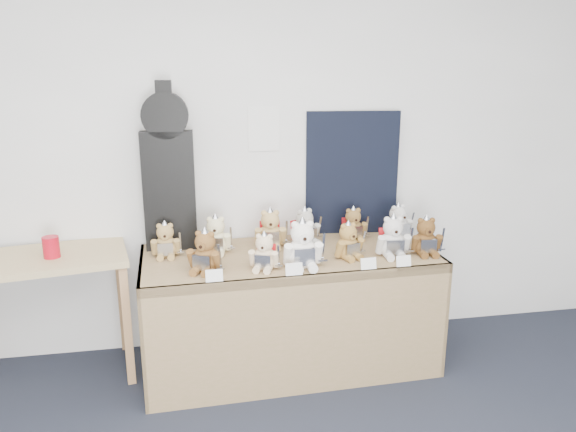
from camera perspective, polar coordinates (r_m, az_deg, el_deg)
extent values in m
plane|color=silver|center=(3.79, -6.94, 6.04)|extent=(6.00, 0.00, 6.00)
cube|color=white|center=(3.79, -2.48, 8.86)|extent=(0.21, 0.00, 0.30)
cube|color=olive|center=(3.60, 0.15, -4.28)|extent=(1.89, 0.84, 0.06)
cube|color=olive|center=(3.41, 1.55, -12.11)|extent=(1.87, 0.08, 0.78)
cube|color=olive|center=(3.67, -14.33, -10.48)|extent=(0.04, 0.78, 0.78)
cube|color=olive|center=(4.02, 13.25, -8.04)|extent=(0.04, 0.78, 0.78)
cube|color=tan|center=(3.73, -23.76, -4.07)|extent=(1.07, 0.71, 0.04)
cube|color=olive|center=(3.65, -16.01, -10.70)|extent=(0.06, 0.06, 0.78)
cube|color=olive|center=(4.08, -16.55, -7.88)|extent=(0.06, 0.06, 0.78)
cube|color=black|center=(3.66, -11.96, 2.48)|extent=(0.33, 0.11, 0.77)
cylinder|color=black|center=(3.59, -12.39, 9.97)|extent=(0.29, 0.11, 0.29)
cube|color=black|center=(3.58, -12.50, 11.80)|extent=(0.10, 0.09, 0.19)
cube|color=black|center=(3.94, 6.51, 4.31)|extent=(0.64, 0.09, 0.86)
cylinder|color=#B70C1D|center=(3.66, -22.93, -2.93)|extent=(0.10, 0.10, 0.13)
ellipsoid|color=brown|center=(3.32, -8.35, -4.41)|extent=(0.21, 0.20, 0.16)
sphere|color=brown|center=(3.28, -8.42, -2.61)|extent=(0.12, 0.12, 0.12)
cylinder|color=brown|center=(3.24, -8.77, -3.04)|extent=(0.06, 0.05, 0.05)
sphere|color=black|center=(3.22, -8.89, -3.13)|extent=(0.02, 0.02, 0.02)
sphere|color=brown|center=(3.28, -9.08, -1.78)|extent=(0.04, 0.04, 0.04)
sphere|color=brown|center=(3.25, -7.82, -1.89)|extent=(0.04, 0.04, 0.04)
cylinder|color=brown|center=(3.32, -9.73, -4.26)|extent=(0.08, 0.10, 0.12)
cylinder|color=brown|center=(3.27, -7.23, -4.52)|extent=(0.08, 0.10, 0.12)
cylinder|color=brown|center=(3.30, -9.29, -5.44)|extent=(0.09, 0.12, 0.05)
cylinder|color=brown|center=(3.27, -8.11, -5.57)|extent=(0.09, 0.12, 0.05)
cube|color=silver|center=(3.26, -8.78, -4.71)|extent=(0.10, 0.06, 0.09)
cone|color=silver|center=(3.26, -8.46, -1.76)|extent=(0.10, 0.10, 0.08)
cube|color=silver|center=(3.24, -6.92, -4.23)|extent=(0.03, 0.04, 0.17)
cube|color=silver|center=(3.26, -6.88, -5.31)|extent=(0.05, 0.03, 0.01)
ellipsoid|color=beige|center=(3.32, -2.40, -4.37)|extent=(0.18, 0.16, 0.14)
sphere|color=beige|center=(3.29, -2.42, -2.79)|extent=(0.11, 0.11, 0.11)
cylinder|color=beige|center=(3.25, -2.58, -3.17)|extent=(0.05, 0.04, 0.04)
sphere|color=black|center=(3.24, -2.64, -3.26)|extent=(0.02, 0.02, 0.02)
sphere|color=beige|center=(3.28, -3.02, -2.07)|extent=(0.03, 0.03, 0.03)
sphere|color=beige|center=(3.27, -1.84, -2.13)|extent=(0.03, 0.03, 0.03)
cylinder|color=beige|center=(3.32, -3.63, -4.29)|extent=(0.06, 0.09, 0.11)
cylinder|color=beige|center=(3.29, -1.30, -4.42)|extent=(0.06, 0.09, 0.11)
cylinder|color=beige|center=(3.30, -3.13, -5.30)|extent=(0.07, 0.10, 0.04)
cylinder|color=beige|center=(3.28, -2.01, -5.37)|extent=(0.07, 0.10, 0.04)
cube|color=silver|center=(3.27, -2.60, -4.64)|extent=(0.09, 0.05, 0.08)
cone|color=silver|center=(3.28, -2.43, -2.04)|extent=(0.09, 0.09, 0.07)
cube|color=silver|center=(3.27, -0.96, -4.15)|extent=(0.02, 0.04, 0.15)
cube|color=silver|center=(3.29, -0.95, -5.10)|extent=(0.04, 0.02, 0.01)
cube|color=red|center=(3.37, -2.22, -3.88)|extent=(0.12, 0.06, 0.13)
ellipsoid|color=white|center=(3.35, 1.45, -3.84)|extent=(0.19, 0.16, 0.19)
sphere|color=white|center=(3.31, 1.46, -1.77)|extent=(0.14, 0.14, 0.14)
cylinder|color=white|center=(3.26, 1.66, -2.26)|extent=(0.06, 0.03, 0.06)
sphere|color=black|center=(3.24, 1.73, -2.37)|extent=(0.02, 0.02, 0.02)
sphere|color=white|center=(3.28, 0.70, -0.91)|extent=(0.04, 0.04, 0.04)
sphere|color=white|center=(3.30, 2.24, -0.84)|extent=(0.04, 0.04, 0.04)
cylinder|color=white|center=(3.31, -0.01, -3.91)|extent=(0.05, 0.10, 0.14)
cylinder|color=white|center=(3.34, 3.05, -3.73)|extent=(0.05, 0.10, 0.14)
cylinder|color=white|center=(3.30, 0.93, -5.15)|extent=(0.06, 0.12, 0.06)
cylinder|color=white|center=(3.31, 2.39, -5.06)|extent=(0.06, 0.12, 0.06)
cube|color=silver|center=(3.28, 1.69, -4.19)|extent=(0.12, 0.02, 0.10)
cone|color=silver|center=(3.29, 1.47, -0.79)|extent=(0.12, 0.12, 0.09)
cube|color=silver|center=(3.32, 3.59, -3.32)|extent=(0.02, 0.05, 0.20)
cube|color=silver|center=(3.35, 3.56, -4.55)|extent=(0.06, 0.01, 0.01)
ellipsoid|color=olive|center=(3.52, 6.08, -3.24)|extent=(0.18, 0.17, 0.15)
sphere|color=olive|center=(3.49, 6.13, -1.68)|extent=(0.11, 0.11, 0.11)
cylinder|color=olive|center=(3.45, 6.55, -2.02)|extent=(0.05, 0.04, 0.05)
sphere|color=black|center=(3.44, 6.71, -2.09)|extent=(0.02, 0.02, 0.02)
sphere|color=olive|center=(3.46, 5.66, -1.09)|extent=(0.04, 0.04, 0.04)
sphere|color=olive|center=(3.50, 6.63, -0.93)|extent=(0.04, 0.04, 0.04)
cylinder|color=olive|center=(3.46, 5.28, -3.39)|extent=(0.06, 0.09, 0.11)
cylinder|color=olive|center=(3.54, 7.20, -3.02)|extent=(0.06, 0.09, 0.11)
cylinder|color=olive|center=(3.47, 6.08, -4.23)|extent=(0.07, 0.11, 0.04)
cylinder|color=olive|center=(3.51, 6.99, -4.05)|extent=(0.07, 0.11, 0.04)
cube|color=silver|center=(3.47, 6.62, -3.45)|extent=(0.10, 0.05, 0.08)
cone|color=silver|center=(3.47, 6.15, -0.95)|extent=(0.09, 0.09, 0.07)
cube|color=silver|center=(3.54, 7.62, -2.67)|extent=(0.02, 0.04, 0.16)
cube|color=silver|center=(3.56, 7.58, -3.59)|extent=(0.04, 0.02, 0.01)
ellipsoid|color=silver|center=(3.59, 10.54, -2.87)|extent=(0.18, 0.16, 0.17)
sphere|color=silver|center=(3.56, 10.63, -1.12)|extent=(0.13, 0.13, 0.13)
cylinder|color=silver|center=(3.51, 10.87, -1.51)|extent=(0.05, 0.03, 0.05)
sphere|color=black|center=(3.49, 10.96, -1.60)|extent=(0.02, 0.02, 0.02)
sphere|color=silver|center=(3.53, 10.03, -0.37)|extent=(0.04, 0.04, 0.04)
sphere|color=silver|center=(3.55, 11.30, -0.33)|extent=(0.04, 0.04, 0.04)
cylinder|color=silver|center=(3.55, 9.38, -2.91)|extent=(0.05, 0.10, 0.13)
cylinder|color=silver|center=(3.59, 11.89, -2.79)|extent=(0.05, 0.10, 0.13)
cylinder|color=silver|center=(3.54, 10.17, -3.96)|extent=(0.06, 0.12, 0.05)
cylinder|color=silver|center=(3.56, 11.37, -3.89)|extent=(0.06, 0.12, 0.05)
cube|color=silver|center=(3.53, 10.85, -3.15)|extent=(0.11, 0.03, 0.09)
cone|color=silver|center=(3.54, 10.67, -0.29)|extent=(0.11, 0.11, 0.08)
cube|color=silver|center=(3.58, 12.37, -2.45)|extent=(0.02, 0.04, 0.18)
cube|color=silver|center=(3.60, 12.31, -3.49)|extent=(0.05, 0.01, 0.01)
cube|color=red|center=(3.65, 10.26, -2.36)|extent=(0.14, 0.04, 0.15)
ellipsoid|color=brown|center=(3.67, 13.74, -2.74)|extent=(0.17, 0.14, 0.16)
sphere|color=brown|center=(3.64, 13.85, -1.15)|extent=(0.12, 0.12, 0.12)
cylinder|color=brown|center=(3.60, 14.11, -1.51)|extent=(0.05, 0.03, 0.05)
sphere|color=black|center=(3.58, 14.21, -1.59)|extent=(0.02, 0.02, 0.02)
sphere|color=brown|center=(3.61, 13.33, -0.48)|extent=(0.04, 0.04, 0.04)
sphere|color=brown|center=(3.64, 14.45, -0.44)|extent=(0.04, 0.04, 0.04)
cylinder|color=brown|center=(3.63, 12.74, -2.77)|extent=(0.05, 0.09, 0.12)
cylinder|color=brown|center=(3.68, 14.96, -2.65)|extent=(0.05, 0.09, 0.12)
cylinder|color=brown|center=(3.62, 13.47, -3.72)|extent=(0.05, 0.11, 0.05)
cylinder|color=brown|center=(3.65, 14.53, -3.65)|extent=(0.05, 0.11, 0.05)
cube|color=silver|center=(3.62, 14.09, -2.98)|extent=(0.10, 0.02, 0.09)
cone|color=silver|center=(3.63, 13.90, -0.40)|extent=(0.10, 0.10, 0.08)
cube|color=silver|center=(3.67, 15.40, -2.34)|extent=(0.01, 0.04, 0.17)
cube|color=silver|center=(3.69, 15.33, -3.28)|extent=(0.05, 0.01, 0.01)
ellipsoid|color=beige|center=(3.63, -7.31, -2.64)|extent=(0.18, 0.16, 0.16)
sphere|color=beige|center=(3.59, -7.37, -1.04)|extent=(0.12, 0.12, 0.12)
cylinder|color=beige|center=(3.55, -7.45, -1.40)|extent=(0.05, 0.03, 0.05)
sphere|color=black|center=(3.53, -7.48, -1.49)|extent=(0.02, 0.02, 0.02)
sphere|color=beige|center=(3.59, -7.99, -0.35)|extent=(0.04, 0.04, 0.04)
sphere|color=beige|center=(3.58, -6.79, -0.34)|extent=(0.04, 0.04, 0.04)
cylinder|color=beige|center=(3.61, -8.54, -2.62)|extent=(0.06, 0.09, 0.12)
cylinder|color=beige|center=(3.60, -6.16, -2.62)|extent=(0.06, 0.09, 0.12)
cylinder|color=beige|center=(3.59, -7.95, -3.60)|extent=(0.06, 0.11, 0.05)
cylinder|color=beige|center=(3.58, -6.82, -3.61)|extent=(0.06, 0.11, 0.05)
cube|color=silver|center=(3.57, -7.42, -2.89)|extent=(0.10, 0.03, 0.09)
cone|color=silver|center=(3.58, -7.40, -0.28)|extent=(0.10, 0.10, 0.08)
cube|color=silver|center=(3.58, -5.81, -2.32)|extent=(0.02, 0.04, 0.17)
cube|color=silver|center=(3.60, -5.78, -3.28)|extent=(0.05, 0.01, 0.01)
ellipsoid|color=tan|center=(3.70, -1.82, -2.09)|extent=(0.18, 0.16, 0.17)
sphere|color=tan|center=(3.67, -1.83, -0.42)|extent=(0.12, 0.12, 0.12)
cylinder|color=tan|center=(3.62, -1.78, -0.79)|extent=(0.05, 0.03, 0.05)
sphere|color=black|center=(3.60, -1.77, -0.87)|extent=(0.02, 0.02, 0.02)
sphere|color=tan|center=(3.65, -2.46, 0.29)|extent=(0.04, 0.04, 0.04)
sphere|color=tan|center=(3.66, -1.21, 0.32)|extent=(0.04, 0.04, 0.04)
cylinder|color=tan|center=(3.67, -3.04, -2.09)|extent=(0.06, 0.10, 0.13)
cylinder|color=tan|center=(3.68, -0.56, -2.03)|extent=(0.06, 0.10, 0.13)
cylinder|color=tan|center=(3.66, -2.35, -3.09)|extent=(0.06, 0.11, 0.05)
cylinder|color=tan|center=(3.66, -1.17, -3.06)|extent=(0.06, 0.11, 0.05)
cube|color=silver|center=(3.64, -1.76, -2.33)|extent=(0.11, 0.03, 0.09)
cone|color=silver|center=(3.65, -1.84, 0.37)|extent=(0.10, 0.10, 0.08)
cube|color=silver|center=(3.66, -0.16, -1.70)|extent=(0.02, 0.04, 0.18)
cube|color=silver|center=(3.68, -0.16, -2.70)|extent=(0.05, 0.01, 0.01)
cube|color=red|center=(3.75, -1.87, -1.61)|extent=(0.14, 0.04, 0.15)
ellipsoid|color=beige|center=(3.76, 1.68, -1.82)|extent=(0.20, 0.19, 0.16)
sphere|color=beige|center=(3.73, 1.69, -0.25)|extent=(0.12, 0.12, 0.12)
cylinder|color=beige|center=(3.70, 2.16, -0.55)|extent=(0.06, 0.04, 0.05)
sphere|color=black|center=(3.68, 2.32, -0.61)|extent=(0.02, 0.02, 0.02)
sphere|color=beige|center=(3.70, 1.22, 0.35)|extent=(0.04, 0.04, 0.04)
sphere|color=beige|center=(3.74, 2.17, 0.53)|extent=(0.04, 0.04, 0.04)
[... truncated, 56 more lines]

